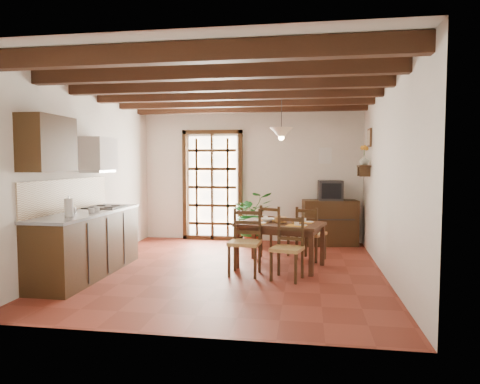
% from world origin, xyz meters
% --- Properties ---
extents(ground_plane, '(5.00, 5.00, 0.00)m').
position_xyz_m(ground_plane, '(0.00, 0.00, 0.00)').
color(ground_plane, maroon).
extents(room_shell, '(4.52, 5.02, 2.81)m').
position_xyz_m(room_shell, '(0.00, 0.00, 1.82)').
color(room_shell, silver).
rests_on(room_shell, ground_plane).
extents(ceiling_beams, '(4.50, 4.34, 0.20)m').
position_xyz_m(ceiling_beams, '(0.00, 0.00, 2.69)').
color(ceiling_beams, black).
rests_on(ceiling_beams, room_shell).
extents(french_door, '(1.26, 0.11, 2.32)m').
position_xyz_m(french_door, '(-0.80, 2.45, 1.18)').
color(french_door, white).
rests_on(french_door, ground_plane).
extents(kitchen_counter, '(0.64, 2.25, 1.38)m').
position_xyz_m(kitchen_counter, '(-1.96, -0.60, 0.47)').
color(kitchen_counter, '#311F0F').
rests_on(kitchen_counter, ground_plane).
extents(upper_cabinet, '(0.35, 0.80, 0.70)m').
position_xyz_m(upper_cabinet, '(-2.08, -1.30, 1.85)').
color(upper_cabinet, '#311F0F').
rests_on(upper_cabinet, room_shell).
extents(range_hood, '(0.38, 0.60, 0.54)m').
position_xyz_m(range_hood, '(-2.05, -0.05, 1.73)').
color(range_hood, white).
rests_on(range_hood, room_shell).
extents(counter_items, '(0.50, 1.43, 0.25)m').
position_xyz_m(counter_items, '(-1.95, -0.51, 0.96)').
color(counter_items, black).
rests_on(counter_items, kitchen_counter).
extents(dining_table, '(1.43, 1.11, 0.69)m').
position_xyz_m(dining_table, '(0.74, 0.31, 0.60)').
color(dining_table, '#3B2013').
rests_on(dining_table, ground_plane).
extents(chair_near_left, '(0.46, 0.44, 0.94)m').
position_xyz_m(chair_near_left, '(0.27, -0.23, 0.29)').
color(chair_near_left, '#A58246').
rests_on(chair_near_left, ground_plane).
extents(chair_near_right, '(0.49, 0.47, 0.87)m').
position_xyz_m(chair_near_right, '(0.89, -0.40, 0.27)').
color(chair_near_right, '#A58246').
rests_on(chair_near_right, ground_plane).
extents(chair_far_left, '(0.54, 0.53, 0.89)m').
position_xyz_m(chair_far_left, '(0.60, 1.02, 0.28)').
color(chair_far_left, '#A58246').
rests_on(chair_far_left, ground_plane).
extents(chair_far_right, '(0.54, 0.53, 0.89)m').
position_xyz_m(chair_far_right, '(1.21, 0.86, 0.28)').
color(chair_far_right, '#A58246').
rests_on(chair_far_right, ground_plane).
extents(table_setting, '(0.92, 0.62, 0.09)m').
position_xyz_m(table_setting, '(0.74, 0.31, 0.66)').
color(table_setting, orange).
rests_on(table_setting, dining_table).
extents(table_bowl, '(0.25, 0.25, 0.05)m').
position_xyz_m(table_bowl, '(0.54, 0.41, 0.71)').
color(table_bowl, white).
rests_on(table_bowl, dining_table).
extents(sideboard, '(1.09, 0.61, 0.88)m').
position_xyz_m(sideboard, '(1.59, 2.23, 0.44)').
color(sideboard, '#311F0F').
rests_on(sideboard, ground_plane).
extents(crt_tv, '(0.48, 0.45, 0.39)m').
position_xyz_m(crt_tv, '(1.59, 2.22, 1.07)').
color(crt_tv, black).
rests_on(crt_tv, sideboard).
extents(fuse_box, '(0.25, 0.03, 0.32)m').
position_xyz_m(fuse_box, '(1.50, 2.48, 1.75)').
color(fuse_box, white).
rests_on(fuse_box, room_shell).
extents(plant_pot, '(0.40, 0.40, 0.24)m').
position_xyz_m(plant_pot, '(0.08, 2.02, 0.11)').
color(plant_pot, maroon).
rests_on(plant_pot, ground_plane).
extents(potted_plant, '(2.55, 2.40, 2.25)m').
position_xyz_m(potted_plant, '(0.08, 2.02, 0.57)').
color(potted_plant, '#144C19').
rests_on(potted_plant, ground_plane).
extents(wall_shelf, '(0.20, 0.42, 0.20)m').
position_xyz_m(wall_shelf, '(2.14, 1.60, 1.51)').
color(wall_shelf, '#311F0F').
rests_on(wall_shelf, room_shell).
extents(shelf_vase, '(0.15, 0.15, 0.15)m').
position_xyz_m(shelf_vase, '(2.14, 1.60, 1.65)').
color(shelf_vase, '#B2BFB2').
rests_on(shelf_vase, wall_shelf).
extents(shelf_flowers, '(0.14, 0.14, 0.36)m').
position_xyz_m(shelf_flowers, '(2.14, 1.60, 1.86)').
color(shelf_flowers, orange).
rests_on(shelf_flowers, shelf_vase).
extents(framed_picture, '(0.03, 0.32, 0.32)m').
position_xyz_m(framed_picture, '(2.22, 1.60, 2.05)').
color(framed_picture, brown).
rests_on(framed_picture, room_shell).
extents(pendant_lamp, '(0.36, 0.36, 0.84)m').
position_xyz_m(pendant_lamp, '(0.74, 0.41, 2.08)').
color(pendant_lamp, black).
rests_on(pendant_lamp, room_shell).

